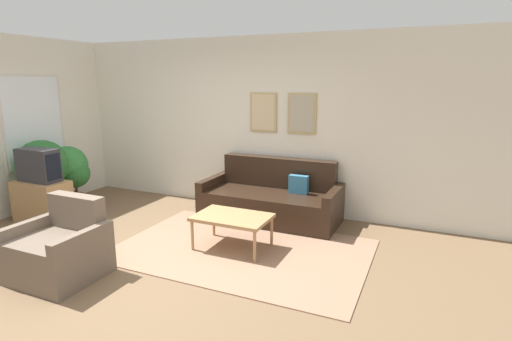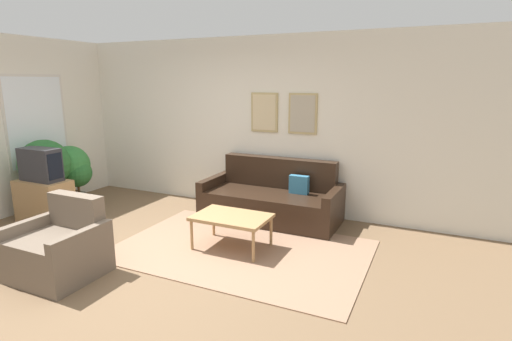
{
  "view_description": "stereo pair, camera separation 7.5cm",
  "coord_description": "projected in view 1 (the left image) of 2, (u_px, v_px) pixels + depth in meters",
  "views": [
    {
      "loc": [
        2.89,
        -3.26,
        2.02
      ],
      "look_at": [
        0.76,
        1.51,
        0.85
      ],
      "focal_mm": 28.0,
      "sensor_mm": 36.0,
      "label": 1
    },
    {
      "loc": [
        2.95,
        -3.22,
        2.02
      ],
      "look_at": [
        0.76,
        1.51,
        0.85
      ],
      "focal_mm": 28.0,
      "sensor_mm": 36.0,
      "label": 2
    }
  ],
  "objects": [
    {
      "name": "potted_plant_tall",
      "position": [
        43.0,
        167.0,
        6.12
      ],
      "size": [
        0.76,
        0.76,
        1.15
      ],
      "color": "#383D42",
      "rests_on": "ground_plane"
    },
    {
      "name": "potted_plant_small",
      "position": [
        68.0,
        167.0,
        6.53
      ],
      "size": [
        0.63,
        0.63,
        0.99
      ],
      "color": "#935638",
      "rests_on": "ground_plane"
    },
    {
      "name": "coffee_table",
      "position": [
        232.0,
        219.0,
        4.85
      ],
      "size": [
        0.91,
        0.6,
        0.42
      ],
      "color": "#A87F51",
      "rests_on": "ground_plane"
    },
    {
      "name": "ground_plane",
      "position": [
        140.0,
        265.0,
        4.49
      ],
      "size": [
        16.0,
        16.0,
        0.0
      ],
      "primitive_type": "plane",
      "color": "brown"
    },
    {
      "name": "wall_left_window",
      "position": [
        4.0,
        127.0,
        5.91
      ],
      "size": [
        0.08,
        8.0,
        2.7
      ],
      "color": "silver",
      "rests_on": "ground_plane"
    },
    {
      "name": "armchair",
      "position": [
        60.0,
        250.0,
        4.18
      ],
      "size": [
        0.86,
        0.76,
        0.82
      ],
      "rotation": [
        0.0,
        0.0,
        0.16
      ],
      "color": "#6B5B4C",
      "rests_on": "ground_plane"
    },
    {
      "name": "area_rug",
      "position": [
        242.0,
        250.0,
        4.88
      ],
      "size": [
        3.01,
        1.97,
        0.01
      ],
      "color": "#937056",
      "rests_on": "ground_plane"
    },
    {
      "name": "couch",
      "position": [
        272.0,
        200.0,
        5.94
      ],
      "size": [
        2.02,
        0.9,
        0.88
      ],
      "color": "black",
      "rests_on": "ground_plane"
    },
    {
      "name": "tv_stand",
      "position": [
        43.0,
        202.0,
        5.81
      ],
      "size": [
        0.79,
        0.44,
        0.61
      ],
      "color": "#A87F51",
      "rests_on": "ground_plane"
    },
    {
      "name": "wall_back",
      "position": [
        239.0,
        124.0,
        6.42
      ],
      "size": [
        8.0,
        0.09,
        2.7
      ],
      "color": "silver",
      "rests_on": "ground_plane"
    },
    {
      "name": "potted_plant_by_window",
      "position": [
        75.0,
        175.0,
        6.51
      ],
      "size": [
        0.47,
        0.47,
        0.79
      ],
      "color": "slate",
      "rests_on": "ground_plane"
    },
    {
      "name": "tv",
      "position": [
        38.0,
        165.0,
        5.69
      ],
      "size": [
        0.62,
        0.28,
        0.47
      ],
      "color": "#2D2D33",
      "rests_on": "tv_stand"
    }
  ]
}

